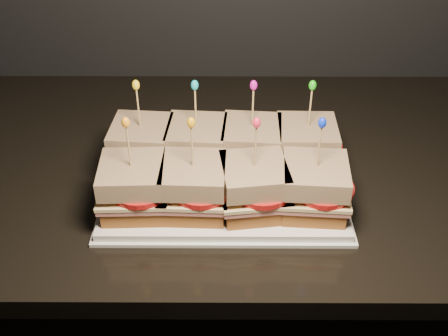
{
  "coord_description": "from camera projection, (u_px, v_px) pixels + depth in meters",
  "views": [
    {
      "loc": [
        0.18,
        0.86,
        1.46
      ],
      "look_at": [
        0.18,
        1.58,
        0.93
      ],
      "focal_mm": 45.0,
      "sensor_mm": 36.0,
      "label": 1
    }
  ],
  "objects": [
    {
      "name": "sandwich_5_bread_bot",
      "position": [
        194.0,
        201.0,
        0.87
      ],
      "size": [
        0.1,
        0.1,
        0.03
      ],
      "primitive_type": "cube",
      "rotation": [
        0.0,
        0.0,
        -0.04
      ],
      "color": "#602E0F",
      "rests_on": "platter"
    },
    {
      "name": "sandwich_1_pick",
      "position": [
        196.0,
        110.0,
        0.9
      ],
      "size": [
        0.0,
        0.0,
        0.09
      ],
      "primitive_type": "cylinder",
      "color": "tan",
      "rests_on": "sandwich_1_bread_top"
    },
    {
      "name": "sandwich_4_cheese",
      "position": [
        134.0,
        189.0,
        0.86
      ],
      "size": [
        0.11,
        0.11,
        0.01
      ],
      "primitive_type": "cube",
      "rotation": [
        0.0,
        0.0,
        0.03
      ],
      "color": "#E8CA8A",
      "rests_on": "sandwich_4_ham"
    },
    {
      "name": "sandwich_0_bread_top",
      "position": [
        141.0,
        134.0,
        0.93
      ],
      "size": [
        0.1,
        0.1,
        0.03
      ],
      "primitive_type": "cube",
      "rotation": [
        0.0,
        0.0,
        -0.08
      ],
      "color": "#4F270B",
      "rests_on": "sandwich_0_tomato"
    },
    {
      "name": "sandwich_7_frill",
      "position": [
        322.0,
        123.0,
        0.78
      ],
      "size": [
        0.01,
        0.01,
        0.02
      ],
      "primitive_type": "ellipsoid",
      "color": "#0E2BE0",
      "rests_on": "sandwich_7_pick"
    },
    {
      "name": "sandwich_1_frill",
      "position": [
        195.0,
        85.0,
        0.87
      ],
      "size": [
        0.01,
        0.01,
        0.02
      ],
      "primitive_type": "ellipsoid",
      "color": "#13B2C7",
      "rests_on": "sandwich_1_pick"
    },
    {
      "name": "sandwich_6_bread_bot",
      "position": [
        253.0,
        202.0,
        0.87
      ],
      "size": [
        0.11,
        0.11,
        0.03
      ],
      "primitive_type": "cube",
      "rotation": [
        0.0,
        0.0,
        0.13
      ],
      "color": "#602E0F",
      "rests_on": "platter"
    },
    {
      "name": "sandwich_4_tomato",
      "position": [
        141.0,
        188.0,
        0.85
      ],
      "size": [
        0.09,
        0.09,
        0.01
      ],
      "primitive_type": "cylinder",
      "color": "red",
      "rests_on": "sandwich_4_cheese"
    },
    {
      "name": "sandwich_0_cheese",
      "position": [
        143.0,
        148.0,
        0.94
      ],
      "size": [
        0.11,
        0.11,
        0.01
      ],
      "primitive_type": "cube",
      "rotation": [
        0.0,
        0.0,
        -0.08
      ],
      "color": "#E8CA8A",
      "rests_on": "sandwich_0_ham"
    },
    {
      "name": "sandwich_3_pick",
      "position": [
        310.0,
        110.0,
        0.9
      ],
      "size": [
        0.0,
        0.0,
        0.09
      ],
      "primitive_type": "cylinder",
      "color": "tan",
      "rests_on": "sandwich_3_bread_top"
    },
    {
      "name": "sandwich_6_ham",
      "position": [
        254.0,
        193.0,
        0.86
      ],
      "size": [
        0.12,
        0.11,
        0.01
      ],
      "primitive_type": "cube",
      "rotation": [
        0.0,
        0.0,
        0.13
      ],
      "color": "#C16558",
      "rests_on": "sandwich_6_bread_bot"
    },
    {
      "name": "sandwich_3_cheese",
      "position": [
        306.0,
        149.0,
        0.94
      ],
      "size": [
        0.11,
        0.1,
        0.01
      ],
      "primitive_type": "cube",
      "rotation": [
        0.0,
        0.0,
        -0.02
      ],
      "color": "#E8CA8A",
      "rests_on": "sandwich_3_ham"
    },
    {
      "name": "sandwich_3_tomato",
      "position": [
        314.0,
        147.0,
        0.93
      ],
      "size": [
        0.09,
        0.09,
        0.01
      ],
      "primitive_type": "cylinder",
      "color": "red",
      "rests_on": "sandwich_3_cheese"
    },
    {
      "name": "sandwich_4_bread_top",
      "position": [
        132.0,
        174.0,
        0.84
      ],
      "size": [
        0.1,
        0.1,
        0.03
      ],
      "primitive_type": "cube",
      "rotation": [
        0.0,
        0.0,
        0.03
      ],
      "color": "#4F270B",
      "rests_on": "sandwich_4_tomato"
    },
    {
      "name": "sandwich_0_tomato",
      "position": [
        149.0,
        147.0,
        0.93
      ],
      "size": [
        0.09,
        0.09,
        0.01
      ],
      "primitive_type": "cylinder",
      "color": "red",
      "rests_on": "sandwich_0_cheese"
    },
    {
      "name": "sandwich_4_bread_bot",
      "position": [
        135.0,
        201.0,
        0.87
      ],
      "size": [
        0.1,
        0.1,
        0.03
      ],
      "primitive_type": "cube",
      "rotation": [
        0.0,
        0.0,
        0.03
      ],
      "color": "#602E0F",
      "rests_on": "platter"
    },
    {
      "name": "sandwich_2_ham",
      "position": [
        251.0,
        152.0,
        0.95
      ],
      "size": [
        0.11,
        0.11,
        0.01
      ],
      "primitive_type": "cube",
      "rotation": [
        0.0,
        0.0,
        -0.08
      ],
      "color": "#C16558",
      "rests_on": "sandwich_2_bread_bot"
    },
    {
      "name": "sandwich_7_pick",
      "position": [
        319.0,
        149.0,
        0.81
      ],
      "size": [
        0.0,
        0.0,
        0.09
      ],
      "primitive_type": "cylinder",
      "color": "tan",
      "rests_on": "sandwich_7_bread_top"
    },
    {
      "name": "sandwich_5_ham",
      "position": [
        194.0,
        193.0,
        0.86
      ],
      "size": [
        0.11,
        0.1,
        0.01
      ],
      "primitive_type": "cube",
      "rotation": [
        0.0,
        0.0,
        -0.04
      ],
      "color": "#C16558",
      "rests_on": "sandwich_5_bread_bot"
    },
    {
      "name": "sandwich_7_bread_bot",
      "position": [
        312.0,
        202.0,
        0.87
      ],
      "size": [
        0.1,
        0.1,
        0.03
      ],
      "primitive_type": "cube",
      "rotation": [
        0.0,
        0.0,
        -0.07
      ],
      "color": "#602E0F",
      "rests_on": "platter"
    },
    {
      "name": "sandwich_7_cheese",
      "position": [
        314.0,
        190.0,
        0.85
      ],
      "size": [
        0.11,
        0.11,
        0.01
      ],
      "primitive_type": "cube",
      "rotation": [
        0.0,
        0.0,
        -0.07
      ],
      "color": "#E8CA8A",
      "rests_on": "sandwich_7_ham"
    },
    {
      "name": "sandwich_4_pick",
      "position": [
        129.0,
        149.0,
        0.81
      ],
      "size": [
        0.0,
        0.0,
        0.09
      ],
      "primitive_type": "cylinder",
      "color": "tan",
      "rests_on": "sandwich_4_bread_top"
    },
    {
      "name": "sandwich_4_frill",
      "position": [
        126.0,
        122.0,
        0.78
      ],
      "size": [
        0.01,
        0.01,
        0.02
      ],
      "primitive_type": "ellipsoid",
      "color": "orange",
      "rests_on": "sandwich_4_pick"
    },
    {
      "name": "sandwich_0_frill",
      "position": [
        136.0,
        85.0,
        0.87
      ],
      "size": [
        0.01,
        0.01,
        0.02
      ],
      "primitive_type": "ellipsoid",
      "color": "yellow",
      "rests_on": "sandwich_0_pick"
    },
    {
      "name": "sandwich_6_frill",
      "position": [
        257.0,
        123.0,
        0.78
      ],
      "size": [
        0.01,
        0.01,
        0.02
      ],
      "primitive_type": "ellipsoid",
      "color": "#EC2543",
      "rests_on": "sandwich_6_pick"
    },
    {
      "name": "sandwich_6_pick",
      "position": [
        256.0,
        149.0,
        0.81
      ],
      "size": [
        0.0,
        0.0,
        0.09
      ],
      "primitive_type": "cylinder",
      "color": "tan",
      "rests_on": "sandwich_6_bread_top"
    },
    {
      "name": "sandwich_4_ham",
      "position": [
        134.0,
        193.0,
        0.86
      ],
      "size": [
        0.11,
        0.1,
        0.01
      ],
      "primitive_type": "cube",
      "rotation": [
        0.0,
        0.0,
        0.03
      ],
      "color": "#C16558",
      "rests_on": "sandwich_4_bread_bot"
    },
    {
      "name": "sandwich_1_tomato",
      "position": [
        204.0,
        147.0,
        0.93
      ],
      "size": [
        0.09,
        0.09,
        0.01
      ],
      "primitive_type": "cylinder",
      "color": "red",
      "rests_on": "sandwich_1_cheese"
    },
    {
      "name": "platter",
      "position": [
        224.0,
        190.0,
        0.93
      ],
      "size": [
        0.39,
        0.24,
        0.02
      ],
      "primitive_type": "cube",
      "color": "white",
      "rests_on": "granite_slab"
    },
    {
      "name": "sandwich_3_bread_bot",
      "position": [
        305.0,
        160.0,
        0.96
      ],
      "size": [
        0.1,
        0.1,
        0.03
      ],
      "primitive_type": "cube",
      "rotation": [
        0.0,
        0.0,
        -0.02
      ],
      "color": "#602E0F",
      "rests_on": "platter"
    },
    {
      "name": "sandwich_5_frill",
      "position": [
        191.0,
        123.0,
        0.78
      ],
      "size": [
        0.01,
        0.01,
        0.02
      ],
      "primitive_type": "ellipsoid",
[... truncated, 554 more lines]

